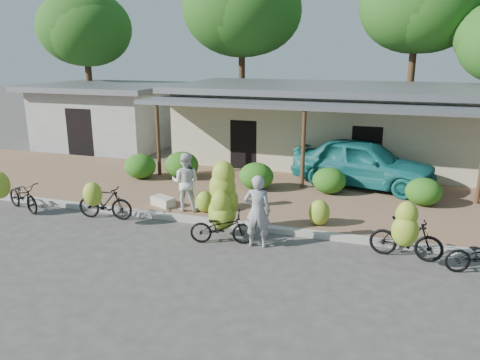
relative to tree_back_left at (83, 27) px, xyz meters
The scene contains 25 objects.
ground 19.89m from the tree_back_left, 43.77° to the right, with size 100.00×100.00×0.00m, color #3F3C3A.
sidewalk 17.00m from the tree_back_left, 30.66° to the right, with size 60.00×6.00×0.12m, color brown.
curb 18.61m from the tree_back_left, 39.07° to the right, with size 60.00×0.25×0.15m, color #A8A399.
shop_main 14.52m from the tree_back_left, ahead, with size 13.00×8.50×3.35m.
shop_grey 5.59m from the tree_back_left, 38.29° to the right, with size 7.00×6.00×3.15m.
tree_back_left is the anchor object (origin of this frame).
tree_far_center 8.61m from the tree_back_left, 20.56° to the left, with size 6.51×6.50×9.59m.
tree_center_right 17.38m from the tree_back_left, 11.63° to the left, with size 5.68×5.60×9.08m.
hedge_0 12.17m from the tree_back_left, 45.21° to the right, with size 1.20×1.08×0.94m, color #155513.
hedge_1 12.81m from the tree_back_left, 38.19° to the right, with size 1.29×1.16×1.01m, color #155513.
hedge_2 15.45m from the tree_back_left, 32.29° to the right, with size 1.20×1.08×0.94m, color #155513.
hedge_3 17.33m from the tree_back_left, 26.76° to the right, with size 1.13×1.01×0.88m, color #155513.
hedge_4 20.03m from the tree_back_left, 23.67° to the right, with size 1.11×1.00×0.87m, color #155513.
bike_far_left 14.39m from the tree_back_left, 63.87° to the right, with size 1.82×1.48×1.37m.
bike_left 15.68m from the tree_back_left, 53.29° to the right, with size 1.72×1.22×1.30m.
bike_center 18.10m from the tree_back_left, 43.59° to the right, with size 1.72×1.32×2.05m.
bike_right 21.51m from the tree_back_left, 34.92° to the right, with size 1.73×1.22×1.60m.
loose_banana_a 16.51m from the tree_back_left, 42.62° to the right, with size 0.53×0.45×0.67m, color #8AA92A.
loose_banana_b 16.44m from the tree_back_left, 40.33° to the right, with size 0.58×0.49×0.72m, color #8AA92A.
loose_banana_c 19.02m from the tree_back_left, 35.28° to the right, with size 0.58×0.49×0.73m, color #8AA92A.
sack_near 16.27m from the tree_back_left, 41.33° to the right, with size 0.85×0.40×0.30m, color beige.
sack_far 15.50m from the tree_back_left, 46.11° to the right, with size 0.75×0.38×0.28m, color beige.
vendor 18.92m from the tree_back_left, 41.92° to the right, with size 0.68×0.45×1.86m, color gray.
bystander 15.92m from the tree_back_left, 44.12° to the right, with size 0.86×0.67×1.77m, color silver.
teal_van 17.57m from the tree_back_left, 21.32° to the right, with size 1.98×4.93×1.68m, color #186F70.
Camera 1 is at (2.93, -9.60, 4.79)m, focal length 35.00 mm.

